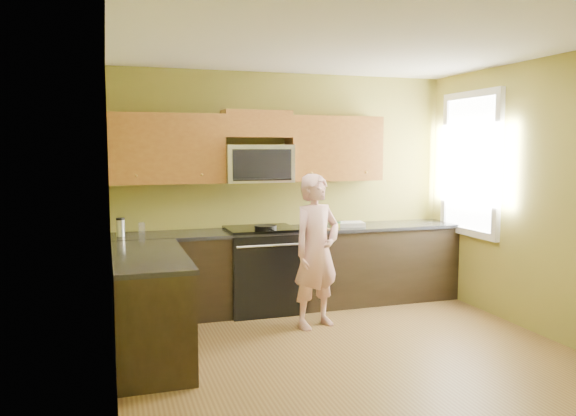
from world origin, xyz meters
name	(u,v)px	position (x,y,z in m)	size (l,w,h in m)	color
floor	(355,358)	(0.00, 0.00, 0.00)	(4.00, 4.00, 0.00)	brown
ceiling	(359,43)	(0.00, 0.00, 2.70)	(4.00, 4.00, 0.00)	white
wall_back	(286,189)	(0.00, 2.00, 1.35)	(4.00, 4.00, 0.00)	olive
wall_front	(519,242)	(0.00, -2.00, 1.35)	(4.00, 4.00, 0.00)	olive
wall_left	(111,213)	(-2.00, 0.00, 1.35)	(4.00, 4.00, 0.00)	olive
wall_right	(548,199)	(2.00, 0.00, 1.35)	(4.00, 4.00, 0.00)	olive
cabinet_back_run	(294,270)	(0.00, 1.70, 0.44)	(4.00, 0.60, 0.88)	black
cabinet_left_run	(150,308)	(-1.70, 0.60, 0.44)	(0.60, 1.60, 0.88)	black
countertop_back	(294,230)	(0.00, 1.69, 0.90)	(4.00, 0.62, 0.04)	black
countertop_left	(149,256)	(-1.69, 0.60, 0.90)	(0.62, 1.60, 0.04)	black
stove	(261,269)	(-0.40, 1.68, 0.47)	(0.76, 0.65, 0.95)	black
microwave	(258,182)	(-0.40, 1.80, 1.45)	(0.76, 0.40, 0.42)	silver
upper_cab_left	(168,184)	(-1.39, 1.83, 1.45)	(1.22, 0.33, 0.75)	brown
upper_cab_right	(334,180)	(0.54, 1.83, 1.45)	(1.12, 0.33, 0.75)	brown
upper_cab_over_mw	(256,124)	(-0.40, 1.83, 2.10)	(0.76, 0.33, 0.30)	brown
window	(471,164)	(1.98, 1.20, 1.65)	(0.06, 1.06, 1.66)	white
woman	(316,251)	(-0.01, 0.95, 0.79)	(0.57, 0.38, 1.57)	#EB7C75
frying_pan	(266,230)	(-0.40, 1.46, 0.95)	(0.24, 0.42, 0.05)	black
butter_tub	(336,227)	(0.48, 1.63, 0.92)	(0.12, 0.12, 0.09)	#F3F841
toast_slice	(325,229)	(0.29, 1.49, 0.93)	(0.11, 0.11, 0.01)	#B27F47
napkin_a	(304,228)	(0.04, 1.45, 0.95)	(0.11, 0.12, 0.06)	silver
napkin_b	(312,226)	(0.18, 1.60, 0.95)	(0.12, 0.13, 0.07)	silver
dish_towel	(351,224)	(0.69, 1.66, 0.95)	(0.30, 0.24, 0.05)	white
travel_mug	(121,236)	(-1.90, 1.69, 0.92)	(0.09, 0.09, 0.19)	silver
glass_a	(142,228)	(-1.68, 1.81, 0.98)	(0.07, 0.07, 0.12)	silver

